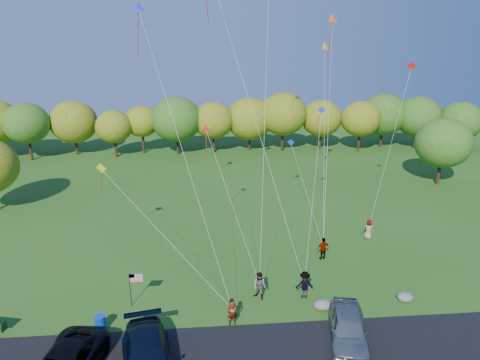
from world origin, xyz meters
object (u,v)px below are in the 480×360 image
object	(u,v)px
flyer_a	(232,312)
flyer_e	(368,229)
flyer_c	(304,285)
trash_barrel	(100,323)
minivan_silver	(348,328)
minivan_navy	(147,359)
flyer_b	(260,286)
flyer_d	(323,249)

from	to	relation	value
flyer_a	flyer_e	bearing A→B (deg)	28.01
flyer_c	trash_barrel	size ratio (longest dim) A/B	1.96
minivan_silver	flyer_a	xyz separation A→B (m)	(-6.07, 2.04, -0.06)
minivan_navy	trash_barrel	bearing A→B (deg)	119.40
trash_barrel	flyer_a	bearing A→B (deg)	-0.77
flyer_b	minivan_navy	bearing A→B (deg)	-95.89
minivan_navy	minivan_silver	world-z (taller)	minivan_navy
flyer_e	flyer_c	bearing A→B (deg)	81.23
minivan_navy	flyer_d	distance (m)	15.66
minivan_silver	flyer_d	size ratio (longest dim) A/B	2.82
minivan_navy	flyer_b	xyz separation A→B (m)	(6.23, 5.93, -0.00)
flyer_d	trash_barrel	distance (m)	16.16
minivan_silver	flyer_b	size ratio (longest dim) A/B	2.69
minivan_silver	flyer_e	xyz separation A→B (m)	(5.73, 12.11, -0.06)
minivan_navy	flyer_b	size ratio (longest dim) A/B	3.23
minivan_navy	flyer_d	xyz separation A→B (m)	(11.57, 10.56, -0.05)
flyer_a	flyer_e	distance (m)	15.52
flyer_d	trash_barrel	world-z (taller)	flyer_d
flyer_c	flyer_d	distance (m)	5.33
flyer_a	flyer_c	world-z (taller)	flyer_c
flyer_b	flyer_c	xyz separation A→B (m)	(2.83, -0.09, -0.01)
minivan_navy	minivan_silver	xyz separation A→B (m)	(10.43, 1.49, -0.02)
flyer_c	flyer_d	size ratio (longest dim) A/B	1.04
minivan_silver	flyer_b	bearing A→B (deg)	146.61
flyer_d	trash_barrel	bearing A→B (deg)	15.05
flyer_d	flyer_e	xyz separation A→B (m)	(4.60, 3.05, -0.04)
minivan_silver	flyer_d	world-z (taller)	flyer_d
flyer_b	trash_barrel	bearing A→B (deg)	-125.51
flyer_e	minivan_navy	bearing A→B (deg)	73.78
trash_barrel	flyer_c	bearing A→B (deg)	10.39
minivan_navy	trash_barrel	world-z (taller)	minivan_navy
flyer_a	flyer_c	bearing A→B (deg)	13.77
minivan_navy	flyer_a	bearing A→B (deg)	28.45
flyer_a	flyer_d	size ratio (longest dim) A/B	0.96
minivan_silver	flyer_e	bearing A→B (deg)	77.88
flyer_e	minivan_silver	bearing A→B (deg)	98.36
flyer_d	flyer_e	bearing A→B (deg)	-156.83
flyer_c	flyer_a	bearing A→B (deg)	27.65
minivan_silver	flyer_a	distance (m)	6.40
minivan_navy	flyer_a	distance (m)	5.61
flyer_a	flyer_e	size ratio (longest dim) A/B	1.00
minivan_silver	flyer_d	xyz separation A→B (m)	(1.14, 9.07, -0.03)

